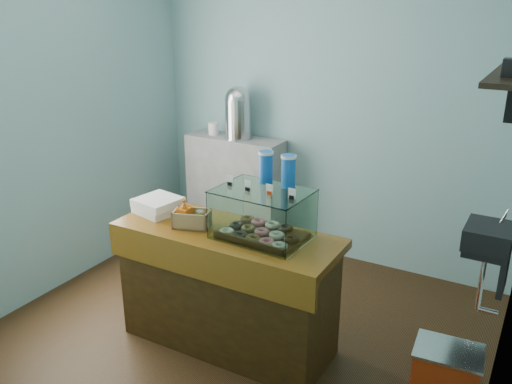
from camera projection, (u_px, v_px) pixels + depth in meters
The scene contains 9 objects.
ground at pixel (246, 325), 4.23m from camera, with size 3.50×3.50×0.00m, color black.
room_shell at pixel (248, 109), 3.64m from camera, with size 3.54×3.04×2.82m.
counter at pixel (227, 288), 3.86m from camera, with size 1.60×0.60×0.90m.
back_shelf at pixel (235, 190), 5.54m from camera, with size 1.00×0.32×1.10m, color #99999C.
display_case at pixel (265, 211), 3.59m from camera, with size 0.62×0.47×0.55m.
condiment_crate at pixel (190, 217), 3.76m from camera, with size 0.28×0.22×0.20m.
pastry_boxes at pixel (158, 205), 4.01m from camera, with size 0.35×0.35×0.12m.
coffee_urn at pixel (238, 111), 5.22m from camera, with size 0.28×0.28×0.51m.
red_cooler at pixel (446, 374), 3.41m from camera, with size 0.44×0.35×0.36m.
Camera 1 is at (1.86, -3.11, 2.42)m, focal length 38.00 mm.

